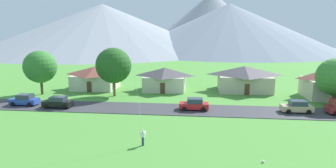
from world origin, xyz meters
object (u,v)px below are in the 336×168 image
Objects in this scene: parked_car_tan_mid_east at (297,107)px; parked_car_blue_east_end at (25,100)px; house_leftmost at (327,83)px; parked_car_red_west_end at (194,104)px; house_left_center at (165,79)px; soccer_ball at (263,161)px; house_right_center at (244,78)px; tree_center at (40,67)px; parked_car_black_mid_west at (58,102)px; tree_left_of_center at (336,77)px; tree_right_of_center at (114,66)px; house_rightmost at (95,77)px.

parked_car_tan_mid_east is 40.51m from parked_car_blue_east_end.
house_leftmost is 1.81× the size of parked_car_red_west_end.
house_left_center is 34.95× the size of soccer_ball.
parked_car_blue_east_end is (-35.38, -15.21, -1.61)m from house_right_center.
house_leftmost is 0.74× the size of house_right_center.
house_leftmost is 1.83× the size of parked_car_blue_east_end.
tree_center is at bearing 101.79° from parked_car_blue_east_end.
house_leftmost reaches higher than parked_car_red_west_end.
parked_car_black_mid_west and parked_car_tan_mid_east have the same top height.
house_left_center is 1.97× the size of parked_car_red_west_end.
parked_car_red_west_end is 17.71× the size of soccer_ball.
house_right_center is 1.41× the size of tree_left_of_center.
parked_car_tan_mid_east is at bearing -9.89° from tree_center.
house_left_center is (-28.42, 3.34, -0.34)m from house_leftmost.
soccer_ball is at bearing -49.31° from tree_right_of_center.
parked_car_tan_mid_east is (34.31, -13.56, -1.43)m from house_rightmost.
soccer_ball is at bearing -26.35° from parked_car_blue_east_end.
house_rightmost is at bearing 132.93° from tree_right_of_center.
parked_car_red_west_end is at bearing 0.40° from parked_car_blue_east_end.
parked_car_black_mid_west is 30.69m from soccer_ball.
parked_car_black_mid_west is (-20.27, -1.04, 0.00)m from parked_car_red_west_end.
house_right_center is 2.46× the size of parked_car_red_west_end.
house_leftmost reaches higher than house_rightmost.
house_right_center is at bearing 17.41° from tree_right_of_center.
house_leftmost is at bearing -19.75° from house_right_center.
tree_left_of_center is 1.76× the size of parked_car_blue_east_end.
parked_car_black_mid_west is (-14.29, -14.69, -1.43)m from house_left_center.
tree_right_of_center reaches higher than tree_left_of_center.
parked_car_red_west_end is at bearing -34.71° from house_rightmost.
house_leftmost is at bearing 3.09° from tree_center.
tree_center reaches higher than house_leftmost.
house_rightmost is 36.81× the size of soccer_ball.
tree_left_of_center reaches higher than parked_car_tan_mid_east.
parked_car_black_mid_west is (7.47, -8.63, -4.17)m from tree_center.
tree_center is at bearing 170.11° from parked_car_tan_mid_east.
parked_car_black_mid_west is at bearing -151.45° from house_right_center.
parked_car_blue_east_end is at bearing 171.61° from parked_car_black_mid_west.
parked_car_black_mid_west is 1.00× the size of parked_car_blue_east_end.
tree_left_of_center reaches higher than house_left_center.
house_rightmost reaches higher than parked_car_tan_mid_east.
parked_car_tan_mid_east is 1.01× the size of parked_car_blue_east_end.
house_left_center is at bearing 15.56° from tree_center.
house_leftmost is at bearing 12.18° from parked_car_blue_east_end.
tree_left_of_center reaches higher than soccer_ball.
house_rightmost is 15.36m from parked_car_blue_east_end.
parked_car_tan_mid_east is (28.60, -7.42, -4.57)m from tree_right_of_center.
parked_car_tan_mid_east is (20.37, -13.40, -1.43)m from house_left_center.
house_leftmost is 28.62m from house_left_center.
parked_car_black_mid_west is (-6.06, -8.71, -4.57)m from tree_right_of_center.
parked_car_black_mid_west is 0.99× the size of parked_car_tan_mid_east.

